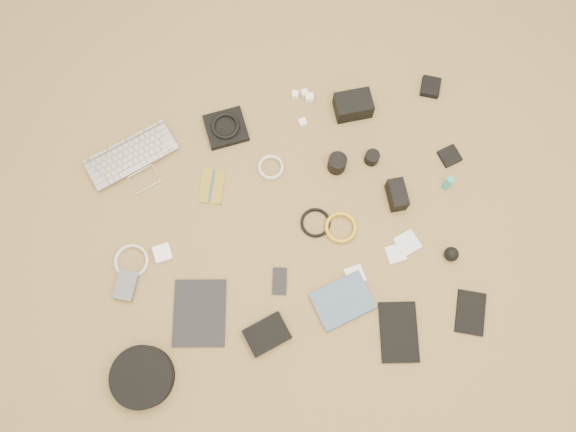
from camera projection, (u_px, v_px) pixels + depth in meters
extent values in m
cube|color=olive|center=(288.00, 228.00, 2.12)|extent=(4.00, 4.00, 0.04)
imported|color=#B9B9BE|center=(138.00, 166.00, 2.15)|extent=(0.41, 0.35, 0.03)
cube|color=black|center=(226.00, 128.00, 2.19)|extent=(0.17, 0.16, 0.03)
torus|color=black|center=(225.00, 126.00, 2.17)|extent=(0.12, 0.12, 0.01)
cube|color=white|center=(295.00, 95.00, 2.23)|extent=(0.03, 0.03, 0.02)
cube|color=white|center=(309.00, 97.00, 2.22)|extent=(0.03, 0.03, 0.03)
cube|color=white|center=(304.00, 93.00, 2.23)|extent=(0.03, 0.03, 0.02)
cube|color=white|center=(303.00, 123.00, 2.19)|extent=(0.03, 0.03, 0.03)
cube|color=black|center=(353.00, 105.00, 2.18)|extent=(0.14, 0.10, 0.08)
cube|color=black|center=(431.00, 87.00, 2.23)|extent=(0.10, 0.10, 0.03)
cube|color=olive|center=(212.00, 186.00, 2.13)|extent=(0.12, 0.15, 0.01)
cylinder|color=#1546B1|center=(212.00, 186.00, 2.13)|extent=(0.04, 0.12, 0.01)
torus|color=silver|center=(271.00, 168.00, 2.15)|extent=(0.12, 0.12, 0.01)
cylinder|color=black|center=(337.00, 163.00, 2.12)|extent=(0.07, 0.07, 0.08)
cylinder|color=black|center=(372.00, 158.00, 2.14)|extent=(0.06, 0.06, 0.05)
cube|color=black|center=(450.00, 156.00, 2.16)|extent=(0.09, 0.09, 0.02)
cube|color=white|center=(163.00, 253.00, 2.06)|extent=(0.07, 0.07, 0.03)
torus|color=silver|center=(132.00, 261.00, 2.06)|extent=(0.16, 0.16, 0.01)
torus|color=black|center=(315.00, 223.00, 2.09)|extent=(0.12, 0.12, 0.01)
torus|color=gold|center=(340.00, 228.00, 2.09)|extent=(0.15, 0.15, 0.01)
cube|color=black|center=(397.00, 195.00, 2.09)|extent=(0.06, 0.11, 0.08)
cylinder|color=#19A4A2|center=(448.00, 183.00, 2.10)|extent=(0.03, 0.03, 0.09)
cube|color=#57585C|center=(126.00, 285.00, 2.02)|extent=(0.10, 0.13, 0.03)
cube|color=black|center=(200.00, 313.00, 2.01)|extent=(0.22, 0.27, 0.01)
cube|color=black|center=(280.00, 281.00, 2.04)|extent=(0.07, 0.11, 0.01)
cube|color=silver|center=(355.00, 275.00, 2.04)|extent=(0.08, 0.08, 0.01)
cube|color=silver|center=(396.00, 254.00, 2.06)|extent=(0.07, 0.07, 0.01)
cube|color=silver|center=(407.00, 243.00, 2.07)|extent=(0.10, 0.10, 0.01)
sphere|color=black|center=(451.00, 254.00, 2.04)|extent=(0.07, 0.07, 0.05)
cylinder|color=black|center=(142.00, 377.00, 1.92)|extent=(0.25, 0.25, 0.06)
cube|color=black|center=(267.00, 334.00, 1.97)|extent=(0.17, 0.15, 0.04)
imported|color=#40576C|center=(352.00, 320.00, 1.99)|extent=(0.24, 0.20, 0.02)
cube|color=black|center=(399.00, 332.00, 1.99)|extent=(0.16, 0.23, 0.02)
cube|color=black|center=(470.00, 313.00, 2.01)|extent=(0.15, 0.18, 0.01)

